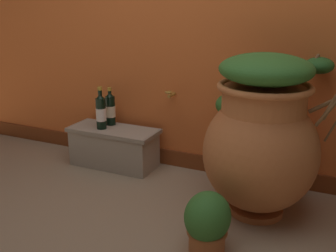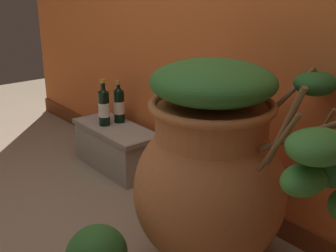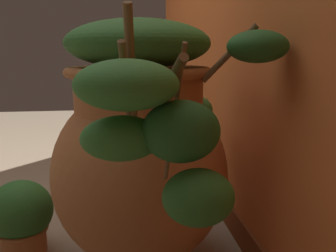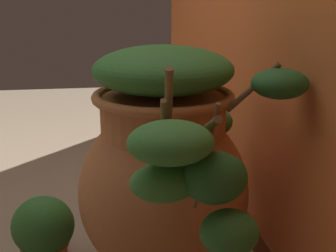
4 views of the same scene
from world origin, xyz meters
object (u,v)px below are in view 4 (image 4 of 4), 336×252
object	(u,v)px
terracotta_urn	(165,170)
potted_shrub	(44,232)
wine_bottle_middle	(171,104)
wine_bottle_left	(188,105)

from	to	relation	value
terracotta_urn	potted_shrub	world-z (taller)	terracotta_urn
wine_bottle_middle	terracotta_urn	bearing A→B (deg)	-9.79
wine_bottle_left	potted_shrub	distance (m)	1.41
wine_bottle_left	potted_shrub	bearing A→B (deg)	-37.33
terracotta_urn	wine_bottle_left	size ratio (longest dim) A/B	3.43
terracotta_urn	wine_bottle_middle	world-z (taller)	terracotta_urn
wine_bottle_left	potted_shrub	xyz separation A→B (m)	(1.10, -0.84, -0.26)
terracotta_urn	potted_shrub	distance (m)	0.62
terracotta_urn	wine_bottle_middle	size ratio (longest dim) A/B	3.14
terracotta_urn	wine_bottle_middle	xyz separation A→B (m)	(-1.27, 0.22, -0.05)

